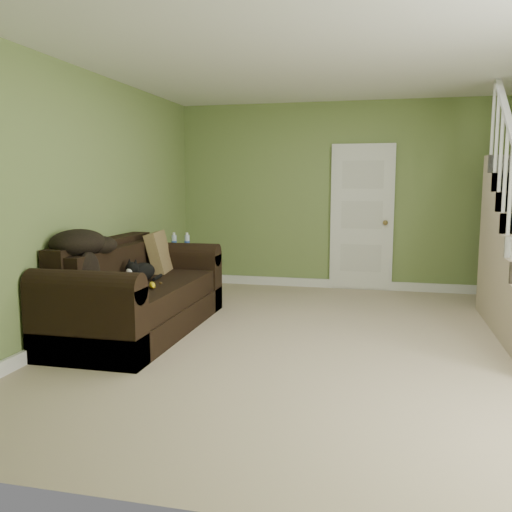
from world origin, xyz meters
The scene contains 14 objects.
floor centered at (0.00, 0.00, 0.00)m, with size 5.00×5.50×0.01m, color tan.
ceiling centered at (0.00, 0.00, 2.60)m, with size 5.00×5.50×0.01m, color white.
wall_back centered at (0.00, 2.75, 1.30)m, with size 5.00×0.04×2.60m, color olive.
wall_front centered at (0.00, -2.75, 1.30)m, with size 5.00×0.04×2.60m, color olive.
wall_left centered at (-2.50, 0.00, 1.30)m, with size 0.04×5.50×2.60m, color olive.
baseboard_back centered at (0.00, 2.72, 0.06)m, with size 5.00×0.04×0.12m, color white.
baseboard_left centered at (-2.47, 0.00, 0.06)m, with size 0.04×5.50×0.12m, color white.
door centered at (0.10, 2.71, 1.01)m, with size 0.86×0.12×2.02m.
sofa centered at (-2.02, 0.01, 0.35)m, with size 1.01×2.33×0.92m.
side_table centered at (-2.11, 1.54, 0.32)m, with size 0.66×0.66×0.86m.
cat centered at (-1.98, 0.07, 0.60)m, with size 0.25×0.53×0.26m.
banana centered at (-1.73, -0.23, 0.53)m, with size 0.06×0.20×0.06m, color yellow.
throw_pillow centered at (-2.06, 0.72, 0.70)m, with size 0.12×0.49×0.49m, color #513A20.
throw_blanket centered at (-2.31, -0.54, 0.95)m, with size 0.45×0.60×0.25m, color black.
Camera 1 is at (0.39, -4.93, 1.51)m, focal length 38.00 mm.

